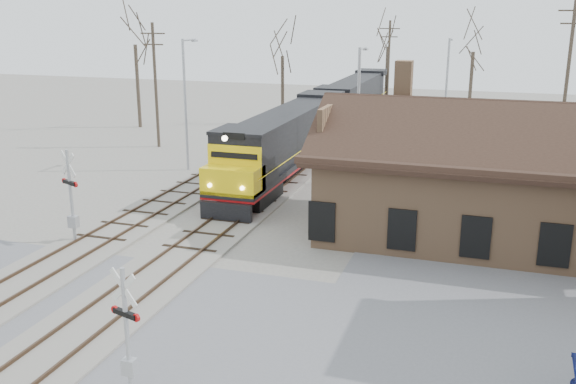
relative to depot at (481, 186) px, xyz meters
name	(u,v)px	position (x,y,z in m)	size (l,w,h in m)	color
ground	(113,309)	(-11.99, -12.00, -2.41)	(140.00, 140.00, 0.00)	gray
road	(113,309)	(-11.99, -12.00, -2.39)	(60.00, 9.00, 0.03)	slate
track_main	(260,195)	(-11.99, 3.00, -2.34)	(3.40, 90.00, 0.24)	gray
track_siding	(189,189)	(-16.49, 3.00, -2.34)	(3.40, 90.00, 0.24)	gray
depot	(481,186)	(0.00, 0.00, 0.00)	(15.20, 9.31, 7.90)	#936C4C
locomotive_lead	(284,143)	(-11.99, 7.27, -0.13)	(2.92, 19.56, 4.34)	black
locomotive_trailing	(353,101)	(-11.99, 27.11, -0.13)	(2.92, 19.56, 4.11)	black
crossbuck_near	(127,336)	(-8.59, -16.40, -0.63)	(1.05, 0.39, 3.75)	#A5A8AD
crossbuck_far	(71,200)	(-17.47, -6.58, -0.40)	(1.16, 0.56, 4.32)	#A5A8AD
streetlight_a	(186,98)	(-18.74, 7.60, 2.37)	(0.25, 2.04, 8.48)	#A5A8AD
streetlight_b	(359,108)	(-7.38, 7.50, 2.20)	(0.25, 2.04, 8.15)	#A5A8AD
streetlight_c	(447,83)	(-3.51, 23.09, 2.18)	(0.25, 2.04, 8.11)	#A5A8AD
utility_pole_a	(156,83)	(-24.28, 13.54, 2.49)	(2.00, 0.24, 9.35)	#382D23
utility_pole_b	(388,65)	(-10.30, 35.81, 2.43)	(2.00, 0.24, 9.24)	#382D23
utility_pole_c	(567,81)	(4.64, 16.07, 3.32)	(2.00, 0.24, 10.99)	#382D23
tree_a	(134,30)	(-30.18, 20.77, 6.10)	(4.87, 4.87, 11.94)	#382D23
tree_b	(282,45)	(-18.53, 26.67, 4.78)	(4.12, 4.12, 10.09)	#382D23
tree_c	(388,36)	(-10.93, 38.79, 5.19)	(4.35, 4.35, 10.66)	#382D23
tree_d	(474,40)	(-2.01, 32.19, 5.22)	(4.37, 4.37, 10.71)	#382D23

